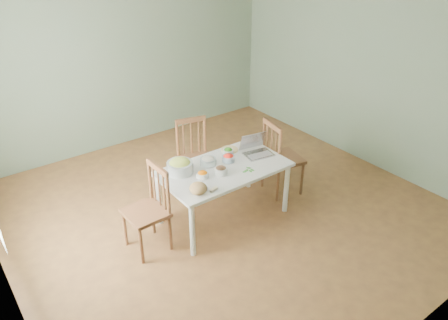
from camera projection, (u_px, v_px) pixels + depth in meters
floor at (223, 209)px, 5.48m from camera, size 5.00×5.00×0.00m
wall_back at (126, 60)px, 6.58m from camera, size 5.00×0.00×2.70m
wall_front at (431, 218)px, 3.07m from camera, size 5.00×0.00×2.70m
wall_right at (364, 70)px, 6.13m from camera, size 0.00×5.00×2.70m
dining_table at (224, 193)px, 5.17m from camera, size 1.49×0.84×0.70m
chair_far at (196, 159)px, 5.61m from camera, size 0.53×0.52×1.00m
chair_left at (145, 211)px, 4.60m from camera, size 0.43×0.45×0.99m
chair_right at (284, 157)px, 5.62m from camera, size 0.52×0.53×1.03m
bread_boule at (198, 188)px, 4.50m from camera, size 0.20×0.20×0.12m
butter_stick at (214, 190)px, 4.56m from camera, size 0.11×0.06×0.03m
bowl_squash at (180, 166)px, 4.87m from camera, size 0.37×0.37×0.17m
bowl_carrot at (203, 174)px, 4.79m from camera, size 0.17×0.17×0.08m
bowl_onion at (208, 161)px, 5.04m from camera, size 0.24×0.24×0.10m
bowl_mushroom at (221, 170)px, 4.85m from camera, size 0.15×0.15×0.10m
bowl_redpep at (228, 158)px, 5.11m from camera, size 0.20×0.20×0.09m
bowl_broccoli at (228, 151)px, 5.27m from camera, size 0.16×0.16×0.08m
flatbread at (230, 150)px, 5.37m from camera, size 0.22×0.22×0.02m
basil_bunch at (247, 170)px, 4.94m from camera, size 0.17×0.17×0.02m
laptop at (259, 146)px, 5.22m from camera, size 0.39×0.36×0.23m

